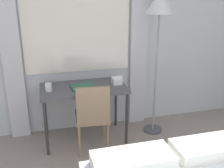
% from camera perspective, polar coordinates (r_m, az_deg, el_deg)
% --- Properties ---
extents(wall_back_with_window, '(5.48, 0.13, 2.70)m').
position_cam_1_polar(wall_back_with_window, '(3.62, -0.24, 11.12)').
color(wall_back_with_window, silver).
rests_on(wall_back_with_window, ground_plane).
extents(desk, '(1.08, 0.59, 0.74)m').
position_cam_1_polar(desk, '(3.35, -6.19, -1.68)').
color(desk, '#4C4C51').
rests_on(desk, ground_plane).
extents(desk_chair, '(0.43, 0.43, 0.89)m').
position_cam_1_polar(desk_chair, '(3.14, -4.27, -6.52)').
color(desk_chair, '#8C7259').
rests_on(desk_chair, ground_plane).
extents(standing_lamp, '(0.35, 0.35, 1.90)m').
position_cam_1_polar(standing_lamp, '(3.38, 10.28, 15.17)').
color(standing_lamp, '#4C4C51').
rests_on(standing_lamp, ground_plane).
extents(telephone, '(0.14, 0.14, 0.10)m').
position_cam_1_polar(telephone, '(3.41, 1.06, 0.76)').
color(telephone, white).
rests_on(telephone, desk).
extents(book, '(0.32, 0.25, 0.02)m').
position_cam_1_polar(book, '(3.30, -6.39, -0.52)').
color(book, '#33664C').
rests_on(book, desk).
extents(mug, '(0.08, 0.08, 0.10)m').
position_cam_1_polar(mug, '(3.24, -13.64, -0.70)').
color(mug, white).
rests_on(mug, desk).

